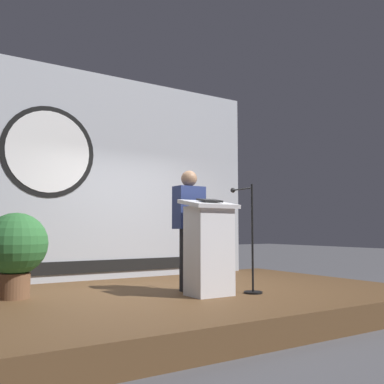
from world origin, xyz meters
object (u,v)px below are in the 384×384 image
podium (209,247)px  microphone_stand (250,254)px  potted_plant (16,247)px  speaker_person (189,229)px

podium → microphone_stand: bearing=-9.0°
microphone_stand → potted_plant: microphone_stand is taller
podium → microphone_stand: microphone_stand is taller
podium → speaker_person: (0.00, 0.48, 0.23)m
podium → potted_plant: 2.35m
potted_plant → podium: bearing=-26.8°
microphone_stand → potted_plant: bearing=156.8°
podium → microphone_stand: 0.60m
speaker_person → microphone_stand: 0.88m
microphone_stand → speaker_person: bearing=135.4°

